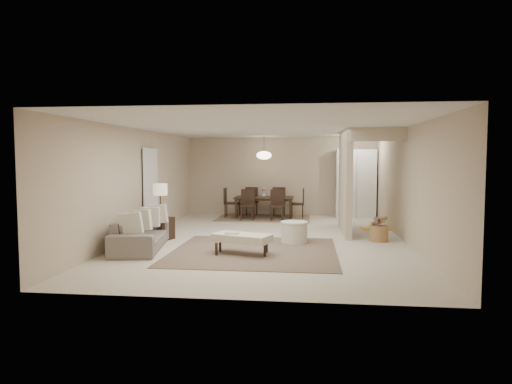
# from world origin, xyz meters

# --- Properties ---
(floor) EXTENTS (9.00, 9.00, 0.00)m
(floor) POSITION_xyz_m (0.00, 0.00, 0.00)
(floor) COLOR beige
(floor) RESTS_ON ground
(ceiling) EXTENTS (9.00, 9.00, 0.00)m
(ceiling) POSITION_xyz_m (0.00, 0.00, 2.50)
(ceiling) COLOR white
(ceiling) RESTS_ON back_wall
(back_wall) EXTENTS (6.00, 0.00, 6.00)m
(back_wall) POSITION_xyz_m (0.00, 4.50, 1.25)
(back_wall) COLOR #C0AC91
(back_wall) RESTS_ON floor
(left_wall) EXTENTS (0.00, 9.00, 9.00)m
(left_wall) POSITION_xyz_m (-3.00, 0.00, 1.25)
(left_wall) COLOR #C0AC91
(left_wall) RESTS_ON floor
(right_wall) EXTENTS (0.00, 9.00, 9.00)m
(right_wall) POSITION_xyz_m (3.00, 0.00, 1.25)
(right_wall) COLOR #C0AC91
(right_wall) RESTS_ON floor
(partition) EXTENTS (0.15, 2.50, 2.50)m
(partition) POSITION_xyz_m (1.80, 1.25, 1.25)
(partition) COLOR #C0AC91
(partition) RESTS_ON floor
(doorway) EXTENTS (0.04, 0.90, 2.04)m
(doorway) POSITION_xyz_m (-2.97, 0.60, 1.02)
(doorway) COLOR black
(doorway) RESTS_ON floor
(pantry_cabinet) EXTENTS (1.20, 0.55, 2.10)m
(pantry_cabinet) POSITION_xyz_m (2.35, 4.15, 1.05)
(pantry_cabinet) COLOR white
(pantry_cabinet) RESTS_ON floor
(flush_light) EXTENTS (0.44, 0.44, 0.05)m
(flush_light) POSITION_xyz_m (2.30, 3.20, 2.46)
(flush_light) COLOR white
(flush_light) RESTS_ON ceiling
(living_rug) EXTENTS (3.20, 3.20, 0.01)m
(living_rug) POSITION_xyz_m (-0.15, -1.42, 0.01)
(living_rug) COLOR brown
(living_rug) RESTS_ON floor
(sofa) EXTENTS (2.26, 1.18, 0.63)m
(sofa) POSITION_xyz_m (-2.45, -1.42, 0.31)
(sofa) COLOR slate
(sofa) RESTS_ON floor
(ottoman_bench) EXTENTS (1.20, 0.84, 0.39)m
(ottoman_bench) POSITION_xyz_m (-0.35, -1.72, 0.31)
(ottoman_bench) COLOR beige
(ottoman_bench) RESTS_ON living_rug
(side_table) EXTENTS (0.59, 0.59, 0.50)m
(side_table) POSITION_xyz_m (-2.40, -0.34, 0.25)
(side_table) COLOR black
(side_table) RESTS_ON floor
(table_lamp) EXTENTS (0.32, 0.32, 0.76)m
(table_lamp) POSITION_xyz_m (-2.40, -0.34, 1.06)
(table_lamp) COLOR #49311F
(table_lamp) RESTS_ON side_table
(round_pouf) EXTENTS (0.59, 0.59, 0.46)m
(round_pouf) POSITION_xyz_m (0.60, -0.41, 0.23)
(round_pouf) COLOR beige
(round_pouf) RESTS_ON floor
(wicker_basket) EXTENTS (0.47, 0.47, 0.35)m
(wicker_basket) POSITION_xyz_m (2.45, 0.00, 0.17)
(wicker_basket) COLOR olive
(wicker_basket) RESTS_ON floor
(dining_rug) EXTENTS (2.80, 2.10, 0.01)m
(dining_rug) POSITION_xyz_m (-0.46, 3.70, 0.01)
(dining_rug) COLOR #816A50
(dining_rug) RESTS_ON floor
(dining_table) EXTENTS (1.83, 1.04, 0.64)m
(dining_table) POSITION_xyz_m (-0.46, 3.70, 0.32)
(dining_table) COLOR black
(dining_table) RESTS_ON dining_rug
(dining_chairs) EXTENTS (2.46, 1.79, 0.91)m
(dining_chairs) POSITION_xyz_m (-0.46, 3.70, 0.46)
(dining_chairs) COLOR black
(dining_chairs) RESTS_ON dining_rug
(vase) EXTENTS (0.14, 0.14, 0.14)m
(vase) POSITION_xyz_m (-0.46, 3.70, 0.71)
(vase) COLOR silver
(vase) RESTS_ON dining_table
(yellow_mat) EXTENTS (0.87, 0.55, 0.01)m
(yellow_mat) POSITION_xyz_m (2.70, 1.77, 0.01)
(yellow_mat) COLOR gold
(yellow_mat) RESTS_ON floor
(pendant_light) EXTENTS (0.46, 0.46, 0.71)m
(pendant_light) POSITION_xyz_m (-0.46, 3.70, 1.92)
(pendant_light) COLOR #49311F
(pendant_light) RESTS_ON ceiling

